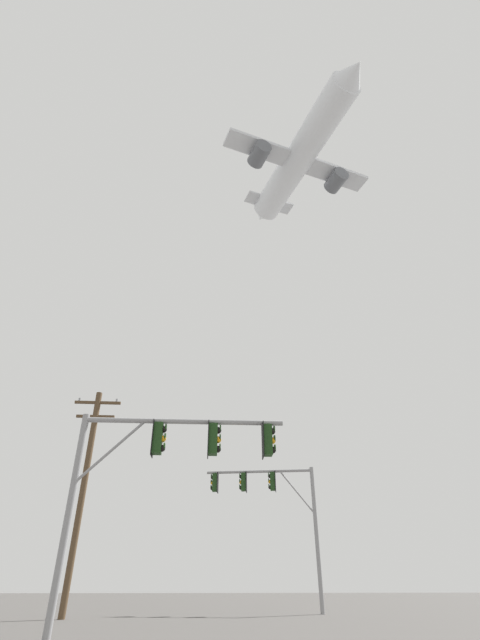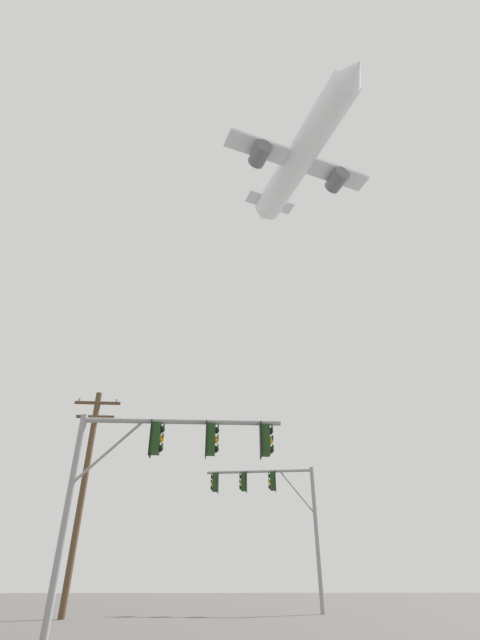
{
  "view_description": "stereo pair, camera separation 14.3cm",
  "coord_description": "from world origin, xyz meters",
  "px_view_note": "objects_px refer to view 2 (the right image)",
  "views": [
    {
      "loc": [
        -1.04,
        -6.48,
        1.17
      ],
      "look_at": [
        0.63,
        17.5,
        15.38
      ],
      "focal_mm": 25.18,
      "sensor_mm": 36.0,
      "label": 1
    },
    {
      "loc": [
        -0.9,
        -6.49,
        1.17
      ],
      "look_at": [
        0.63,
        17.5,
        15.38
      ],
      "focal_mm": 25.18,
      "sensor_mm": 36.0,
      "label": 2
    }
  ],
  "objects_px": {
    "signal_pole_near": "(162,458)",
    "utility_pole": "(84,486)",
    "signal_pole_far": "(272,498)",
    "airplane": "(301,156)"
  },
  "relations": [
    {
      "from": "signal_pole_near",
      "to": "signal_pole_far",
      "type": "height_order",
      "value": "signal_pole_far"
    },
    {
      "from": "utility_pole",
      "to": "airplane",
      "type": "xyz_separation_m",
      "value": [
        16.45,
        18.59,
        45.9
      ]
    },
    {
      "from": "signal_pole_far",
      "to": "utility_pole",
      "type": "xyz_separation_m",
      "value": [
        -8.84,
        -3.16,
        -0.07
      ]
    },
    {
      "from": "signal_pole_far",
      "to": "airplane",
      "type": "relative_size",
      "value": 0.25
    },
    {
      "from": "signal_pole_near",
      "to": "utility_pole",
      "type": "bearing_deg",
      "value": 117.51
    },
    {
      "from": "signal_pole_far",
      "to": "airplane",
      "type": "bearing_deg",
      "value": 63.78
    },
    {
      "from": "signal_pole_far",
      "to": "airplane",
      "type": "xyz_separation_m",
      "value": [
        7.6,
        15.44,
        45.83
      ]
    },
    {
      "from": "signal_pole_near",
      "to": "airplane",
      "type": "height_order",
      "value": "airplane"
    },
    {
      "from": "utility_pole",
      "to": "airplane",
      "type": "height_order",
      "value": "airplane"
    },
    {
      "from": "signal_pole_near",
      "to": "signal_pole_far",
      "type": "distance_m",
      "value": 12.2
    }
  ]
}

